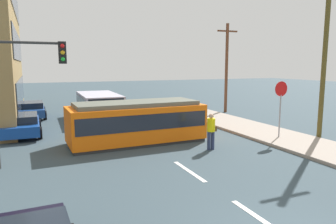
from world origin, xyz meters
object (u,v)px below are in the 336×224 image
(streetcar_tram, at_px, (137,121))
(utility_pole_mid, at_px, (227,66))
(utility_pole_near, at_px, (325,50))
(stop_sign, at_px, (281,98))
(pedestrian_crossing, at_px, (211,129))
(parked_sedan_far, at_px, (31,110))
(city_bus, at_px, (99,105))
(traffic_light_mast, at_px, (24,77))
(parked_sedan_mid, at_px, (21,124))

(streetcar_tram, height_order, utility_pole_mid, utility_pole_mid)
(streetcar_tram, bearing_deg, utility_pole_near, -18.33)
(stop_sign, height_order, utility_pole_near, utility_pole_near)
(pedestrian_crossing, bearing_deg, utility_pole_mid, 53.47)
(pedestrian_crossing, relative_size, parked_sedan_far, 0.41)
(city_bus, xyz_separation_m, traffic_light_mast, (-4.55, -9.47, 2.36))
(pedestrian_crossing, distance_m, stop_sign, 4.47)
(streetcar_tram, distance_m, pedestrian_crossing, 3.78)
(parked_sedan_far, distance_m, stop_sign, 17.23)
(streetcar_tram, bearing_deg, pedestrian_crossing, -44.54)
(pedestrian_crossing, distance_m, traffic_light_mast, 8.05)
(city_bus, bearing_deg, parked_sedan_far, 150.91)
(city_bus, xyz_separation_m, parked_sedan_far, (-4.50, 2.50, -0.43))
(streetcar_tram, height_order, stop_sign, stop_sign)
(parked_sedan_mid, relative_size, traffic_light_mast, 0.85)
(city_bus, height_order, pedestrian_crossing, city_bus)
(pedestrian_crossing, relative_size, stop_sign, 0.58)
(stop_sign, distance_m, utility_pole_near, 3.26)
(traffic_light_mast, bearing_deg, utility_pole_near, -4.59)
(pedestrian_crossing, height_order, traffic_light_mast, traffic_light_mast)
(pedestrian_crossing, relative_size, utility_pole_mid, 0.24)
(parked_sedan_mid, distance_m, parked_sedan_far, 6.15)
(streetcar_tram, bearing_deg, parked_sedan_far, 115.79)
(parked_sedan_mid, distance_m, utility_pole_mid, 15.76)
(utility_pole_mid, bearing_deg, city_bus, 176.36)
(parked_sedan_mid, bearing_deg, utility_pole_mid, 11.13)
(streetcar_tram, xyz_separation_m, pedestrian_crossing, (2.69, -2.65, -0.12))
(stop_sign, bearing_deg, parked_sedan_far, 133.68)
(parked_sedan_far, xyz_separation_m, traffic_light_mast, (-0.05, -11.97, 2.78))
(parked_sedan_far, bearing_deg, utility_pole_near, -43.22)
(city_bus, relative_size, traffic_light_mast, 1.16)
(streetcar_tram, distance_m, stop_sign, 7.43)
(pedestrian_crossing, xyz_separation_m, traffic_light_mast, (-7.62, 0.77, 2.46))
(city_bus, relative_size, utility_pole_mid, 0.79)
(stop_sign, bearing_deg, city_bus, 126.58)
(utility_pole_near, height_order, utility_pole_mid, utility_pole_near)
(utility_pole_near, bearing_deg, stop_sign, 161.81)
(city_bus, height_order, traffic_light_mast, traffic_light_mast)
(stop_sign, bearing_deg, utility_pole_near, -18.19)
(city_bus, bearing_deg, utility_pole_mid, -3.64)
(utility_pole_near, bearing_deg, city_bus, 131.70)
(utility_pole_near, bearing_deg, pedestrian_crossing, 176.85)
(stop_sign, bearing_deg, utility_pole_mid, 73.02)
(parked_sedan_mid, distance_m, stop_sign, 13.93)
(streetcar_tram, xyz_separation_m, utility_pole_near, (9.06, -3.00, 3.53))
(parked_sedan_far, distance_m, traffic_light_mast, 12.29)
(streetcar_tram, xyz_separation_m, city_bus, (-0.38, 7.59, -0.02))
(streetcar_tram, relative_size, city_bus, 1.19)
(parked_sedan_mid, bearing_deg, pedestrian_crossing, -39.37)
(streetcar_tram, relative_size, parked_sedan_mid, 1.61)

